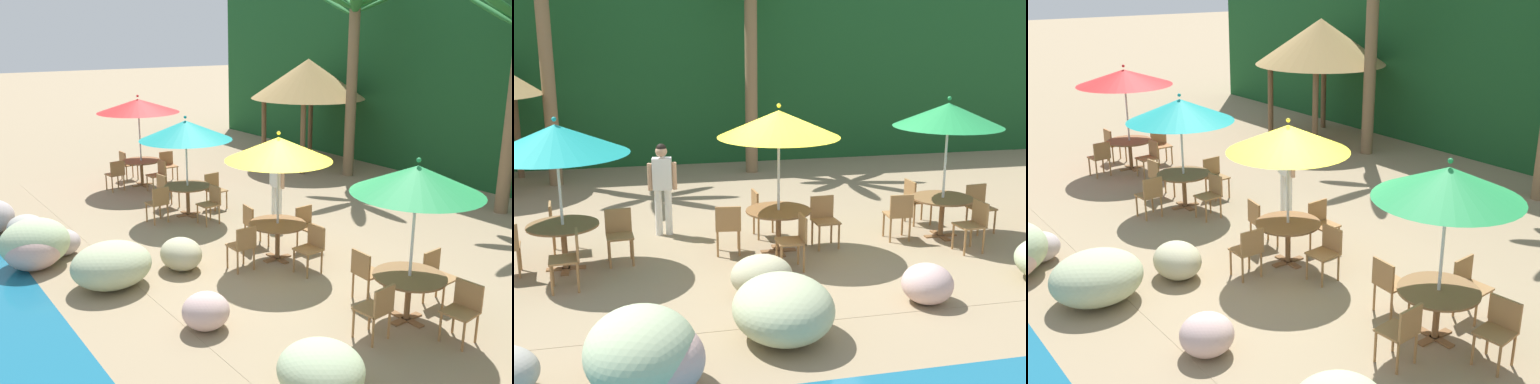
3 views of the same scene
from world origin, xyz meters
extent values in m
plane|color=#937F60|center=(0.00, 0.00, 0.00)|extent=(120.00, 120.00, 0.00)
cube|color=#937F60|center=(0.00, 0.00, 0.00)|extent=(18.00, 5.20, 0.01)
ellipsoid|color=#AEB98E|center=(-0.88, -2.95, 0.40)|extent=(1.24, 1.40, 0.79)
ellipsoid|color=#A9A59C|center=(-4.09, -3.59, 0.27)|extent=(0.96, 0.77, 0.55)
ellipsoid|color=#CCA299|center=(-2.45, -3.85, 0.38)|extent=(1.03, 1.05, 0.77)
ellipsoid|color=#CEA9A3|center=(1.31, -2.35, 0.28)|extent=(0.71, 0.72, 0.56)
ellipsoid|color=#B7B38F|center=(-0.87, -1.62, 0.30)|extent=(0.89, 0.75, 0.60)
ellipsoid|color=#B7A5A4|center=(-2.83, -3.21, 0.26)|extent=(0.65, 0.70, 0.51)
ellipsoid|color=#AABC91|center=(3.49, -2.02, 0.32)|extent=(1.07, 1.08, 0.65)
ellipsoid|color=#ADBF93|center=(-2.59, -3.78, 0.46)|extent=(1.18, 1.28, 0.91)
cylinder|color=silver|center=(-6.88, 0.30, 1.20)|extent=(0.04, 0.04, 2.40)
cone|color=red|center=(-6.88, 0.30, 2.30)|extent=(2.29, 2.29, 0.37)
sphere|color=red|center=(-6.88, 0.30, 2.57)|extent=(0.07, 0.07, 0.07)
cube|color=brown|center=(-6.88, 0.30, 0.01)|extent=(0.60, 0.12, 0.03)
cube|color=brown|center=(-6.88, 0.30, 0.01)|extent=(0.12, 0.60, 0.03)
cylinder|color=brown|center=(-6.88, 0.30, 0.37)|extent=(0.09, 0.09, 0.71)
cylinder|color=brown|center=(-6.88, 0.30, 0.72)|extent=(1.10, 1.10, 0.03)
cylinder|color=#9E7042|center=(-5.85, 0.16, 0.23)|extent=(0.04, 0.04, 0.45)
cylinder|color=#9E7042|center=(-6.21, 0.15, 0.23)|extent=(0.04, 0.04, 0.45)
cylinder|color=#9E7042|center=(-5.86, 0.52, 0.23)|extent=(0.04, 0.04, 0.45)
cylinder|color=#9E7042|center=(-6.22, 0.50, 0.23)|extent=(0.04, 0.04, 0.45)
cube|color=#9E7042|center=(-6.04, 0.33, 0.47)|extent=(0.44, 0.44, 0.03)
cube|color=#9E7042|center=(-6.04, 0.53, 0.66)|extent=(0.42, 0.05, 0.42)
cylinder|color=#9E7042|center=(-6.65, 1.31, 0.23)|extent=(0.04, 0.04, 0.45)
cylinder|color=#9E7042|center=(-6.67, 0.96, 0.23)|extent=(0.04, 0.04, 0.45)
cylinder|color=#9E7042|center=(-7.00, 1.33, 0.23)|extent=(0.04, 0.04, 0.45)
cylinder|color=#9E7042|center=(-7.02, 0.98, 0.23)|extent=(0.04, 0.04, 0.45)
cube|color=#9E7042|center=(-6.83, 1.14, 0.47)|extent=(0.44, 0.44, 0.03)
cube|color=#9E7042|center=(-7.03, 1.16, 0.66)|extent=(0.06, 0.42, 0.42)
cylinder|color=#9E7042|center=(-7.92, 0.45, 0.23)|extent=(0.04, 0.04, 0.45)
cylinder|color=#9E7042|center=(-7.56, 0.46, 0.23)|extent=(0.04, 0.04, 0.45)
cylinder|color=#9E7042|center=(-7.91, 0.09, 0.23)|extent=(0.04, 0.04, 0.45)
cylinder|color=#9E7042|center=(-7.55, 0.10, 0.23)|extent=(0.04, 0.04, 0.45)
cube|color=#9E7042|center=(-7.73, 0.28, 0.47)|extent=(0.43, 0.43, 0.03)
cube|color=#9E7042|center=(-7.73, 0.08, 0.66)|extent=(0.42, 0.05, 0.42)
cylinder|color=#9E7042|center=(-6.96, -0.74, 0.23)|extent=(0.04, 0.04, 0.45)
cylinder|color=#9E7042|center=(-7.00, -0.39, 0.23)|extent=(0.04, 0.04, 0.45)
cylinder|color=#9E7042|center=(-6.61, -0.71, 0.23)|extent=(0.04, 0.04, 0.45)
cylinder|color=#9E7042|center=(-6.64, -0.36, 0.23)|extent=(0.04, 0.04, 0.45)
cube|color=#9E7042|center=(-6.80, -0.55, 0.47)|extent=(0.46, 0.46, 0.03)
cube|color=#9E7042|center=(-6.60, -0.53, 0.66)|extent=(0.08, 0.42, 0.42)
cylinder|color=silver|center=(-3.66, 0.05, 1.09)|extent=(0.04, 0.04, 2.17)
cone|color=teal|center=(-3.66, 0.05, 2.07)|extent=(2.18, 2.18, 0.45)
sphere|color=teal|center=(-3.66, 0.05, 2.38)|extent=(0.07, 0.07, 0.07)
cube|color=brown|center=(-3.66, 0.05, 0.01)|extent=(0.60, 0.12, 0.03)
cube|color=brown|center=(-3.66, 0.05, 0.01)|extent=(0.12, 0.60, 0.03)
cylinder|color=brown|center=(-3.66, 0.05, 0.37)|extent=(0.09, 0.09, 0.71)
cylinder|color=brown|center=(-3.66, 0.05, 0.72)|extent=(1.10, 1.10, 0.03)
cylinder|color=#9E7042|center=(-2.63, -0.05, 0.23)|extent=(0.04, 0.04, 0.45)
cylinder|color=#9E7042|center=(-2.98, -0.07, 0.23)|extent=(0.04, 0.04, 0.45)
cylinder|color=#9E7042|center=(-2.65, 0.31, 0.23)|extent=(0.04, 0.04, 0.45)
cylinder|color=#9E7042|center=(-3.01, 0.28, 0.23)|extent=(0.04, 0.04, 0.45)
cube|color=#9E7042|center=(-2.82, 0.12, 0.47)|extent=(0.45, 0.45, 0.03)
cube|color=#9E7042|center=(-2.83, 0.32, 0.66)|extent=(0.42, 0.07, 0.42)
cylinder|color=#9E7042|center=(-3.57, 1.09, 0.23)|extent=(0.04, 0.04, 0.45)
cylinder|color=#9E7042|center=(-3.54, 0.73, 0.23)|extent=(0.04, 0.04, 0.45)
cylinder|color=#9E7042|center=(-3.93, 1.06, 0.23)|extent=(0.04, 0.04, 0.45)
cylinder|color=#9E7042|center=(-3.90, 0.71, 0.23)|extent=(0.04, 0.04, 0.45)
cube|color=#9E7042|center=(-3.73, 0.90, 0.47)|extent=(0.45, 0.45, 0.03)
cube|color=#9E7042|center=(-3.93, 0.88, 0.66)|extent=(0.07, 0.42, 0.42)
cylinder|color=#9E7042|center=(-4.71, 0.13, 0.23)|extent=(0.04, 0.04, 0.45)
cylinder|color=#9E7042|center=(-4.35, 0.16, 0.23)|extent=(0.04, 0.04, 0.45)
cylinder|color=#9E7042|center=(-4.67, -0.23, 0.23)|extent=(0.04, 0.04, 0.45)
cylinder|color=#9E7042|center=(-4.32, -0.19, 0.23)|extent=(0.04, 0.04, 0.45)
cube|color=#9E7042|center=(-4.51, -0.03, 0.47)|extent=(0.46, 0.46, 0.03)
cube|color=#9E7042|center=(-4.49, -0.23, 0.66)|extent=(0.42, 0.08, 0.42)
cylinder|color=#9E7042|center=(-3.76, -0.99, 0.23)|extent=(0.04, 0.04, 0.45)
cylinder|color=#9E7042|center=(-3.79, -0.63, 0.23)|extent=(0.04, 0.04, 0.45)
cylinder|color=#9E7042|center=(-3.41, -0.96, 0.23)|extent=(0.04, 0.04, 0.45)
cylinder|color=#9E7042|center=(-3.43, -0.61, 0.23)|extent=(0.04, 0.04, 0.45)
cube|color=#9E7042|center=(-3.60, -0.80, 0.47)|extent=(0.45, 0.45, 0.03)
cube|color=#9E7042|center=(-3.40, -0.78, 0.66)|extent=(0.07, 0.42, 0.42)
cylinder|color=silver|center=(-0.21, 0.13, 1.14)|extent=(0.04, 0.04, 2.29)
cone|color=yellow|center=(-0.21, 0.13, 2.19)|extent=(2.02, 2.02, 0.43)
sphere|color=yellow|center=(-0.21, 0.13, 2.48)|extent=(0.07, 0.07, 0.07)
cube|color=brown|center=(-0.21, 0.13, 0.01)|extent=(0.60, 0.12, 0.03)
cube|color=brown|center=(-0.21, 0.13, 0.01)|extent=(0.12, 0.60, 0.03)
cylinder|color=brown|center=(-0.21, 0.13, 0.37)|extent=(0.09, 0.09, 0.71)
cylinder|color=brown|center=(-0.21, 0.13, 0.72)|extent=(1.10, 1.10, 0.03)
cylinder|color=#9E7042|center=(0.83, 0.01, 0.23)|extent=(0.04, 0.04, 0.45)
cylinder|color=#9E7042|center=(0.47, -0.01, 0.23)|extent=(0.04, 0.04, 0.45)
cylinder|color=#9E7042|center=(0.81, 0.37, 0.23)|extent=(0.04, 0.04, 0.45)
cylinder|color=#9E7042|center=(0.45, 0.35, 0.23)|extent=(0.04, 0.04, 0.45)
cube|color=#9E7042|center=(0.64, 0.18, 0.47)|extent=(0.44, 0.44, 0.03)
cube|color=#9E7042|center=(0.63, 0.38, 0.66)|extent=(0.42, 0.06, 0.42)
cylinder|color=#9E7042|center=(-0.07, 1.17, 0.23)|extent=(0.04, 0.04, 0.45)
cylinder|color=#9E7042|center=(-0.06, 0.81, 0.23)|extent=(0.04, 0.04, 0.45)
cylinder|color=#9E7042|center=(-0.43, 1.15, 0.23)|extent=(0.04, 0.04, 0.45)
cylinder|color=#9E7042|center=(-0.41, 0.80, 0.23)|extent=(0.04, 0.04, 0.45)
cube|color=#9E7042|center=(-0.24, 0.98, 0.47)|extent=(0.44, 0.44, 0.03)
cube|color=#9E7042|center=(-0.44, 0.97, 0.66)|extent=(0.05, 0.42, 0.42)
cylinder|color=#9E7042|center=(-1.21, 0.44, 0.23)|extent=(0.04, 0.04, 0.45)
cylinder|color=#9E7042|center=(-0.85, 0.39, 0.23)|extent=(0.04, 0.04, 0.45)
cylinder|color=#9E7042|center=(-1.25, 0.08, 0.23)|extent=(0.04, 0.04, 0.45)
cylinder|color=#9E7042|center=(-0.90, 0.04, 0.23)|extent=(0.04, 0.04, 0.45)
cube|color=#9E7042|center=(-1.05, 0.24, 0.47)|extent=(0.47, 0.47, 0.03)
cube|color=#9E7042|center=(-1.08, 0.04, 0.66)|extent=(0.42, 0.09, 0.42)
cylinder|color=#9E7042|center=(-0.40, -0.89, 0.23)|extent=(0.04, 0.04, 0.45)
cylinder|color=#9E7042|center=(-0.40, -0.54, 0.23)|extent=(0.04, 0.04, 0.45)
cylinder|color=#9E7042|center=(-0.05, -0.90, 0.23)|extent=(0.04, 0.04, 0.45)
cylinder|color=#9E7042|center=(-0.04, -0.54, 0.23)|extent=(0.04, 0.04, 0.45)
cube|color=#9E7042|center=(-0.22, -0.72, 0.47)|extent=(0.43, 0.43, 0.03)
cube|color=#9E7042|center=(-0.02, -0.72, 0.66)|extent=(0.04, 0.42, 0.42)
cylinder|color=silver|center=(2.87, 0.28, 1.16)|extent=(0.04, 0.04, 2.33)
cone|color=#238E47|center=(2.87, 0.28, 2.23)|extent=(1.92, 1.92, 0.41)
sphere|color=#238E47|center=(2.87, 0.28, 2.51)|extent=(0.07, 0.07, 0.07)
cube|color=brown|center=(2.87, 0.28, 0.01)|extent=(0.60, 0.12, 0.03)
cube|color=brown|center=(2.87, 0.28, 0.01)|extent=(0.12, 0.60, 0.03)
cylinder|color=brown|center=(2.87, 0.28, 0.37)|extent=(0.09, 0.09, 0.71)
cylinder|color=brown|center=(2.87, 0.28, 0.72)|extent=(1.10, 1.10, 0.03)
cylinder|color=#9E7042|center=(3.91, 0.21, 0.23)|extent=(0.04, 0.04, 0.45)
cylinder|color=#9E7042|center=(3.55, 0.18, 0.23)|extent=(0.04, 0.04, 0.45)
cylinder|color=#9E7042|center=(3.87, 0.57, 0.23)|extent=(0.04, 0.04, 0.45)
cylinder|color=#9E7042|center=(3.52, 0.53, 0.23)|extent=(0.04, 0.04, 0.45)
cube|color=#9E7042|center=(3.71, 0.37, 0.47)|extent=(0.46, 0.46, 0.03)
cube|color=#9E7042|center=(3.69, 0.57, 0.66)|extent=(0.42, 0.08, 0.42)
cylinder|color=#9E7042|center=(2.99, 1.32, 0.23)|extent=(0.04, 0.04, 0.45)
cylinder|color=#9E7042|center=(3.01, 0.96, 0.23)|extent=(0.04, 0.04, 0.45)
cylinder|color=#9E7042|center=(2.63, 1.30, 0.23)|extent=(0.04, 0.04, 0.45)
cylinder|color=#9E7042|center=(2.65, 0.94, 0.23)|extent=(0.04, 0.04, 0.45)
cube|color=#9E7042|center=(2.82, 1.13, 0.47)|extent=(0.44, 0.44, 0.03)
cube|color=#9E7042|center=(2.62, 1.12, 0.66)|extent=(0.06, 0.42, 0.42)
cylinder|color=#9E7042|center=(1.85, 0.51, 0.23)|extent=(0.04, 0.04, 0.45)
cylinder|color=#9E7042|center=(2.21, 0.49, 0.23)|extent=(0.04, 0.04, 0.45)
cylinder|color=#9E7042|center=(1.83, 0.16, 0.23)|extent=(0.04, 0.04, 0.45)
cylinder|color=#9E7042|center=(2.19, 0.14, 0.23)|extent=(0.04, 0.04, 0.45)
cube|color=#9E7042|center=(2.02, 0.32, 0.47)|extent=(0.44, 0.44, 0.03)
cube|color=#9E7042|center=(2.01, 0.13, 0.66)|extent=(0.42, 0.06, 0.42)
cylinder|color=#9E7042|center=(2.77, -0.76, 0.23)|extent=(0.04, 0.04, 0.45)
cylinder|color=#9E7042|center=(2.74, -0.40, 0.23)|extent=(0.04, 0.04, 0.45)
cylinder|color=#9E7042|center=(3.12, -0.73, 0.23)|extent=(0.04, 0.04, 0.45)
cylinder|color=#9E7042|center=(3.10, -0.37, 0.23)|extent=(0.04, 0.04, 0.45)
cube|color=#9E7042|center=(2.93, -0.57, 0.47)|extent=(0.45, 0.45, 0.03)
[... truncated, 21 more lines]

